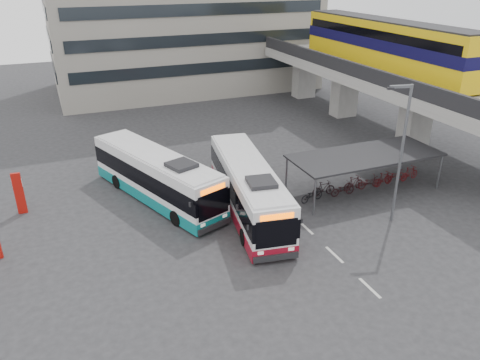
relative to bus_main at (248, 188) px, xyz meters
name	(u,v)px	position (x,y,z in m)	size (l,w,h in m)	color
ground	(267,236)	(-0.20, -3.10, -1.57)	(120.00, 120.00, 0.00)	#28282B
viaduct	(386,62)	(16.80, 9.40, 4.66)	(8.00, 32.00, 9.68)	gray
bike_shelter	(363,172)	(8.27, -0.10, -0.27)	(10.00, 4.00, 2.54)	#595B60
road_markings	(334,255)	(2.30, -6.10, -1.56)	(0.15, 7.60, 0.01)	beige
bus_main	(248,188)	(0.00, 0.00, 0.00)	(4.27, 11.67, 3.38)	white
bus_teal	(157,177)	(-4.69, 3.81, -0.01)	(6.22, 11.53, 3.36)	white
pedestrian	(243,195)	(-0.15, 0.47, -0.63)	(0.69, 0.45, 1.88)	black
lamp_post	(401,147)	(7.33, -4.22, 3.06)	(1.41, 0.49, 8.11)	#595B60
sign_totem_north	(19,193)	(-12.76, 5.06, -0.20)	(0.57, 0.22, 2.64)	#A6100A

